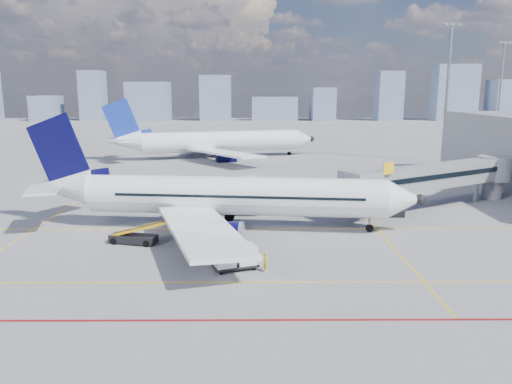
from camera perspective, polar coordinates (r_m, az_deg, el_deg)
ground at (r=41.93m, az=-2.72°, el=-7.23°), size 420.00×420.00×0.00m
apron_markings at (r=38.28m, az=-3.83°, el=-9.10°), size 90.00×35.12×0.01m
jet_bridge at (r=61.40m, az=20.45°, el=1.69°), size 23.55×15.78×6.30m
floodlight_mast_ne at (r=101.37m, az=21.02°, el=10.86°), size 3.20×0.61×25.45m
floodlight_mast_far at (r=144.27m, az=26.14°, el=10.44°), size 3.20×0.61×25.45m
distant_skyline at (r=229.95m, az=-3.14°, el=10.71°), size 260.12×15.39×25.62m
main_aircraft at (r=49.42m, az=-4.35°, el=-0.47°), size 39.16×34.06×11.46m
second_aircraft at (r=101.59m, az=-4.92°, el=5.71°), size 42.35×36.29×12.58m
baggage_tug at (r=40.16m, az=-1.86°, el=-6.88°), size 2.52×1.67×1.66m
cargo_dolly at (r=38.37m, az=-2.38°, el=-7.42°), size 3.72×2.60×1.87m
belt_loader at (r=46.08m, az=-13.68°, el=-4.99°), size 6.09×2.71×2.44m
ramp_worker at (r=38.08m, az=1.12°, el=-7.99°), size 0.41×0.58×1.51m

